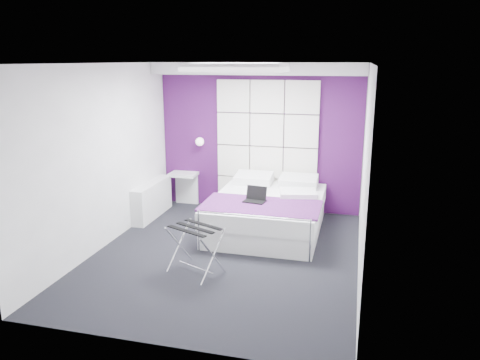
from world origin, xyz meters
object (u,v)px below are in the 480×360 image
object	(u,v)px
radiator	(152,200)
bed	(268,212)
nightstand	(184,174)
luggage_rack	(196,250)
wall_lamp	(200,141)
laptop	(255,198)

from	to	relation	value
radiator	bed	size ratio (longest dim) A/B	0.58
nightstand	luggage_rack	xyz separation A→B (m)	(1.16, -2.63, -0.30)
wall_lamp	nightstand	world-z (taller)	wall_lamp
nightstand	luggage_rack	world-z (taller)	nightstand
bed	luggage_rack	distance (m)	1.81
wall_lamp	luggage_rack	xyz separation A→B (m)	(0.84, -2.67, -0.91)
wall_lamp	laptop	xyz separation A→B (m)	(1.31, -1.32, -0.58)
wall_lamp	radiator	size ratio (longest dim) A/B	0.12
wall_lamp	nightstand	distance (m)	0.70
wall_lamp	bed	bearing A→B (deg)	-33.86
wall_lamp	laptop	size ratio (longest dim) A/B	0.48
bed	nightstand	bearing A→B (deg)	152.35
wall_lamp	laptop	distance (m)	1.95
luggage_rack	laptop	distance (m)	1.46
radiator	luggage_rack	bearing A→B (deg)	-52.28
wall_lamp	laptop	world-z (taller)	wall_lamp
nightstand	luggage_rack	size ratio (longest dim) A/B	0.80
radiator	laptop	bearing A→B (deg)	-16.14
nightstand	wall_lamp	bearing A→B (deg)	7.00
wall_lamp	bed	xyz separation A→B (m)	(1.43, -0.96, -0.91)
bed	laptop	distance (m)	0.51
radiator	bed	distance (m)	2.08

